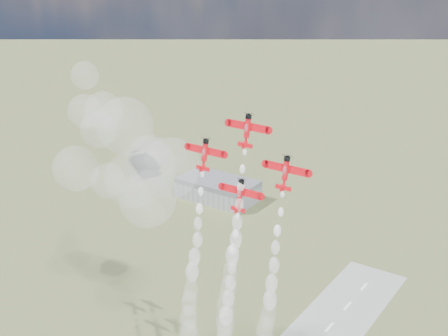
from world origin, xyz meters
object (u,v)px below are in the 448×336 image
Objects in this scene: plane_right at (285,172)px; plane_slot at (240,195)px; plane_lead at (247,130)px; plane_left at (205,154)px; hangar at (218,189)px.

plane_slot is at bearing -172.62° from plane_right.
plane_lead is 14.82m from plane_right.
plane_left is at bearing 180.00° from plane_right.
hangar is at bearing 123.29° from plane_left.
plane_left is (118.50, -180.46, 100.75)m from hangar.
plane_left reaches higher than plane_slot.
plane_right is 14.82m from plane_slot.
plane_right is at bearing -51.65° from hangar.
plane_lead is 1.00× the size of plane_left.
plane_right is 1.00× the size of plane_slot.
plane_slot is at bearing -7.38° from plane_left.
hangar is 4.13× the size of plane_right.
hangar is 238.24m from plane_left.
plane_lead is at bearing 7.38° from plane_left.
plane_left is at bearing 172.62° from plane_slot.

